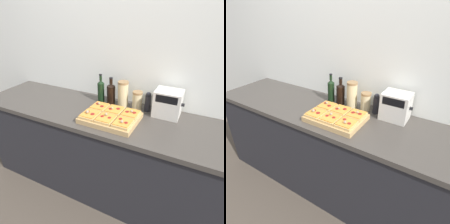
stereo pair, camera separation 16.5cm
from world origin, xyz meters
TOP-DOWN VIEW (x-y plane):
  - ground_plane at (0.00, 0.00)m, footprint 12.00×12.00m
  - wall_back at (0.00, 0.67)m, footprint 6.00×0.06m
  - kitchen_counter at (0.00, 0.32)m, footprint 2.63×0.67m
  - cutting_board at (0.05, 0.22)m, footprint 0.46×0.34m
  - pizza_slice_back_left at (-0.10, 0.30)m, footprint 0.14×0.15m
  - pizza_slice_back_center at (0.05, 0.30)m, footprint 0.14×0.15m
  - pizza_slice_back_right at (0.20, 0.30)m, footprint 0.14×0.15m
  - pizza_slice_front_left at (-0.10, 0.14)m, footprint 0.14×0.15m
  - pizza_slice_front_center at (0.05, 0.14)m, footprint 0.14×0.15m
  - pizza_slice_front_right at (0.20, 0.14)m, footprint 0.14×0.15m
  - olive_oil_bottle at (-0.20, 0.51)m, footprint 0.07×0.07m
  - wine_bottle at (-0.09, 0.51)m, footprint 0.08×0.08m
  - grain_jar_tall at (0.04, 0.51)m, footprint 0.10×0.10m
  - grain_jar_short at (0.18, 0.51)m, footprint 0.09×0.09m
  - pepper_mill at (0.28, 0.51)m, footprint 0.05×0.05m
  - toaster_oven at (0.45, 0.51)m, footprint 0.24×0.19m

SIDE VIEW (x-z plane):
  - ground_plane at x=0.00m, z-range 0.00..0.00m
  - kitchen_counter at x=0.00m, z-range 0.00..0.90m
  - cutting_board at x=0.05m, z-range 0.90..0.94m
  - pizza_slice_back_center at x=0.05m, z-range 0.93..0.98m
  - pizza_slice_back_right at x=0.20m, z-range 0.93..0.98m
  - pizza_slice_front_center at x=0.05m, z-range 0.93..0.98m
  - pizza_slice_back_left at x=-0.10m, z-range 0.93..0.98m
  - pizza_slice_front_right at x=0.20m, z-range 0.93..0.98m
  - pizza_slice_front_left at x=-0.10m, z-range 0.93..0.98m
  - grain_jar_short at x=0.18m, z-range 0.90..1.07m
  - pepper_mill at x=0.28m, z-range 0.90..1.08m
  - wine_bottle at x=-0.09m, z-range 0.88..1.14m
  - olive_oil_bottle at x=-0.20m, z-range 0.87..1.15m
  - toaster_oven at x=0.45m, z-range 0.90..1.13m
  - grain_jar_tall at x=0.04m, z-range 0.90..1.14m
  - wall_back at x=0.00m, z-range 0.00..2.50m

